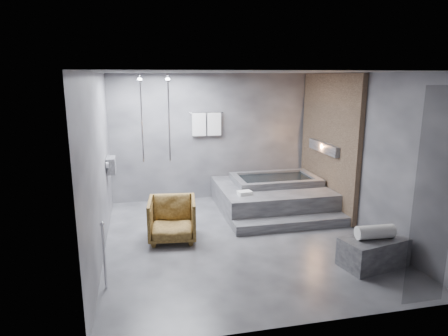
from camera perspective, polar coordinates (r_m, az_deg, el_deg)
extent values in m
plane|color=#2E2E31|center=(6.99, 2.35, -10.08)|extent=(5.00, 5.00, 0.00)
cube|color=#4D4D50|center=(6.43, 2.59, 13.53)|extent=(4.50, 5.00, 0.04)
cube|color=#39393E|center=(8.97, -1.63, 4.44)|extent=(4.50, 0.04, 2.80)
cube|color=#39393E|center=(4.28, 11.10, -5.56)|extent=(4.50, 0.04, 2.80)
cube|color=#39393E|center=(6.38, -17.46, 0.27)|extent=(0.04, 5.00, 2.80)
cube|color=#39393E|center=(7.46, 19.43, 1.92)|extent=(0.04, 5.00, 2.80)
cube|color=#A07E5E|center=(8.50, 14.70, 3.54)|extent=(0.10, 2.40, 2.78)
cube|color=#FF9938|center=(8.48, 14.18, 2.86)|extent=(0.14, 1.20, 0.20)
cube|color=gray|center=(7.80, -15.82, 0.39)|extent=(0.16, 0.42, 0.30)
imported|color=beige|center=(7.71, -15.77, -0.09)|extent=(0.08, 0.08, 0.21)
imported|color=beige|center=(7.92, -15.68, 0.03)|extent=(0.07, 0.07, 0.15)
cylinder|color=silver|center=(8.33, -7.89, 7.13)|extent=(0.04, 0.04, 1.80)
cylinder|color=silver|center=(8.30, -11.70, 6.96)|extent=(0.04, 0.04, 1.80)
cylinder|color=silver|center=(8.82, -2.55, 7.89)|extent=(0.75, 0.02, 0.02)
cube|color=white|center=(8.80, -3.61, 6.23)|extent=(0.30, 0.06, 0.50)
cube|color=white|center=(8.85, -1.42, 6.29)|extent=(0.30, 0.06, 0.50)
cylinder|color=silver|center=(5.54, -16.74, -12.06)|extent=(0.04, 0.04, 0.90)
cube|color=black|center=(5.20, 27.83, -4.10)|extent=(0.55, 0.01, 2.60)
cube|color=#333336|center=(8.50, 6.75, -4.09)|extent=(2.20, 2.00, 0.50)
cube|color=#333336|center=(7.51, 9.67, -7.84)|extent=(2.20, 0.36, 0.18)
cube|color=#2D2D2F|center=(6.40, 20.53, -11.15)|extent=(1.04, 0.71, 0.43)
imported|color=#3F2B0F|center=(6.89, -7.40, -7.26)|extent=(0.87, 0.89, 0.73)
cylinder|color=silver|center=(6.27, 20.79, -8.54)|extent=(0.57, 0.23, 0.20)
cube|color=silver|center=(7.73, 2.97, -3.56)|extent=(0.29, 0.23, 0.07)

